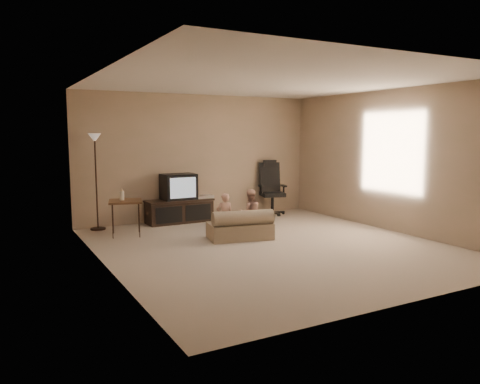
# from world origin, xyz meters

# --- Properties ---
(floor) EXTENTS (5.50, 5.50, 0.00)m
(floor) POSITION_xyz_m (0.00, 0.00, 0.00)
(floor) COLOR #BBAA95
(floor) RESTS_ON ground
(room_shell) EXTENTS (5.50, 5.50, 5.50)m
(room_shell) POSITION_xyz_m (0.00, 0.00, 1.52)
(room_shell) COLOR silver
(room_shell) RESTS_ON floor
(tv_stand) EXTENTS (1.34, 0.51, 0.95)m
(tv_stand) POSITION_xyz_m (-0.54, 2.49, 0.40)
(tv_stand) COLOR black
(tv_stand) RESTS_ON floor
(office_chair) EXTENTS (0.66, 0.68, 1.16)m
(office_chair) POSITION_xyz_m (1.54, 2.42, 0.42)
(office_chair) COLOR black
(office_chair) RESTS_ON floor
(side_table) EXTENTS (0.66, 0.66, 0.81)m
(side_table) POSITION_xyz_m (-1.77, 1.83, 0.58)
(side_table) COLOR brown
(side_table) RESTS_ON floor
(floor_lamp) EXTENTS (0.27, 0.27, 1.73)m
(floor_lamp) POSITION_xyz_m (-2.09, 2.55, 1.26)
(floor_lamp) COLOR black
(floor_lamp) RESTS_ON floor
(child_sofa) EXTENTS (1.11, 0.77, 0.50)m
(child_sofa) POSITION_xyz_m (-0.19, 0.62, 0.20)
(child_sofa) COLOR gray
(child_sofa) RESTS_ON floor
(toddler_left) EXTENTS (0.33, 0.28, 0.77)m
(toddler_left) POSITION_xyz_m (-0.42, 0.74, 0.38)
(toddler_left) COLOR tan
(toddler_left) RESTS_ON floor
(toddler_right) EXTENTS (0.43, 0.31, 0.80)m
(toddler_right) POSITION_xyz_m (0.04, 0.74, 0.40)
(toddler_right) COLOR tan
(toddler_right) RESTS_ON floor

